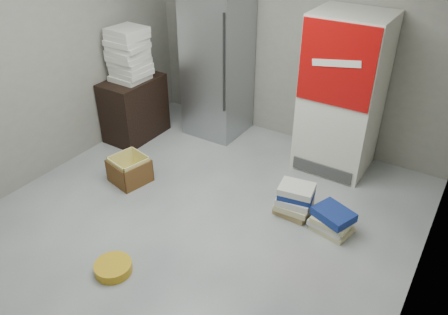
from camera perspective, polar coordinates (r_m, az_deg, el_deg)
name	(u,v)px	position (r m, az deg, el deg)	size (l,w,h in m)	color
ground	(175,242)	(4.23, -6.46, -10.97)	(5.00, 5.00, 0.00)	#B1B1AC
room_shell	(160,58)	(3.29, -8.36, 12.72)	(4.04, 5.04, 2.82)	gray
steel_fridge	(218,63)	(5.69, -0.81, 12.20)	(0.70, 0.72, 1.90)	#A2A6AA
coke_cooler	(342,95)	(5.05, 15.17, 7.91)	(0.80, 0.73, 1.80)	silver
wood_shelf	(135,108)	(5.86, -11.60, 6.33)	(0.50, 0.80, 0.80)	black
supply_box_stack	(129,54)	(5.59, -12.34, 13.02)	(0.44, 0.44, 0.65)	white
phonebook_stack_main	(295,200)	(4.48, 9.24, -5.53)	(0.39, 0.33, 0.34)	olive
phonebook_stack_side	(332,220)	(4.37, 13.93, -7.98)	(0.43, 0.39, 0.25)	#C4BC89
cardboard_box	(130,171)	(5.05, -12.20, -1.76)	(0.45, 0.45, 0.31)	yellow
bucket_lid	(113,268)	(4.03, -14.26, -13.76)	(0.33, 0.33, 0.09)	gold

